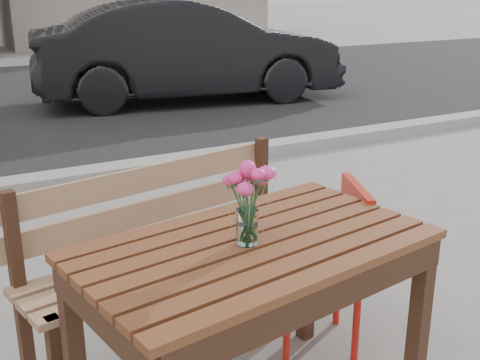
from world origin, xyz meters
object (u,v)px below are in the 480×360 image
at_px(main_vase, 247,193).
at_px(parked_car, 187,51).
at_px(red_chair, 332,255).
at_px(main_table, 255,273).

xyz_separation_m(main_vase, parked_car, (2.51, 6.10, -0.24)).
bearing_deg(parked_car, main_vase, 167.49).
height_order(main_vase, parked_car, parked_car).
xyz_separation_m(red_chair, parked_car, (1.91, 5.80, 0.24)).
bearing_deg(main_table, red_chair, 18.59).
xyz_separation_m(main_table, parked_car, (2.48, 6.09, 0.06)).
bearing_deg(main_table, parked_car, 59.08).
height_order(main_table, red_chair, red_chair).
height_order(red_chair, parked_car, parked_car).
relative_size(red_chair, main_vase, 2.62).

